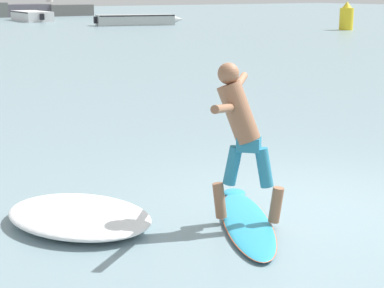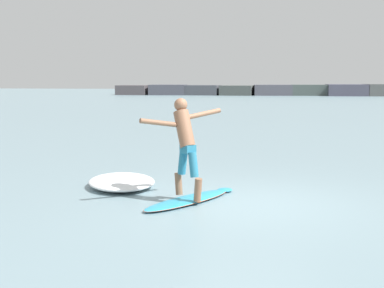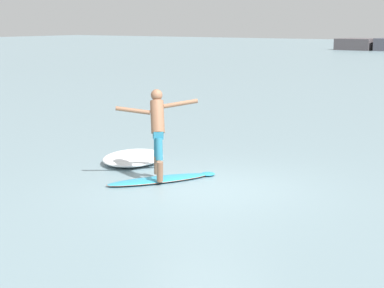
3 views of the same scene
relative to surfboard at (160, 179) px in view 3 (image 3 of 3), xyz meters
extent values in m
plane|color=#78949E|center=(1.11, 0.05, -0.04)|extent=(200.00, 200.00, 0.00)
cube|color=#564E52|center=(-17.89, 62.05, 0.60)|extent=(4.29, 4.72, 1.28)
ellipsoid|color=#2D9CC2|center=(-0.02, -0.04, 0.00)|extent=(1.61, 2.22, 0.08)
ellipsoid|color=#2D9CC2|center=(0.56, 0.95, 0.00)|extent=(0.42, 0.42, 0.07)
ellipsoid|color=#DB5B2D|center=(-0.02, -0.04, 0.00)|extent=(1.63, 2.24, 0.04)
cone|color=black|center=(-0.49, -0.83, -0.10)|extent=(0.07, 0.07, 0.14)
cone|color=black|center=(-0.28, -0.77, -0.10)|extent=(0.07, 0.07, 0.14)
cone|color=black|center=(-0.54, -0.62, -0.10)|extent=(0.07, 0.07, 0.14)
cylinder|color=#906146|center=(-0.24, 0.21, 0.25)|extent=(0.22, 0.22, 0.43)
cylinder|color=teal|center=(-0.14, 0.10, 0.68)|extent=(0.26, 0.27, 0.47)
cylinder|color=#906146|center=(0.20, -0.28, 0.25)|extent=(0.22, 0.22, 0.43)
cylinder|color=teal|center=(0.10, -0.17, 0.68)|extent=(0.26, 0.27, 0.47)
cube|color=teal|center=(-0.02, -0.04, 0.95)|extent=(0.32, 0.33, 0.16)
cylinder|color=#906146|center=(-0.10, 0.05, 1.30)|extent=(0.55, 0.56, 0.73)
sphere|color=#906146|center=(-0.19, 0.14, 1.74)|extent=(0.24, 0.24, 0.24)
cylinder|color=#906146|center=(-0.53, -0.22, 1.43)|extent=(0.61, 0.54, 0.21)
cylinder|color=#906146|center=(0.21, 0.45, 1.56)|extent=(0.60, 0.55, 0.20)
ellipsoid|color=white|center=(-1.62, 1.11, 0.07)|extent=(1.94, 2.24, 0.22)
camera|label=1|loc=(-4.51, -5.51, 2.64)|focal=60.00mm
camera|label=2|loc=(1.57, -9.52, 2.23)|focal=50.00mm
camera|label=3|loc=(7.79, -10.39, 3.25)|focal=60.00mm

